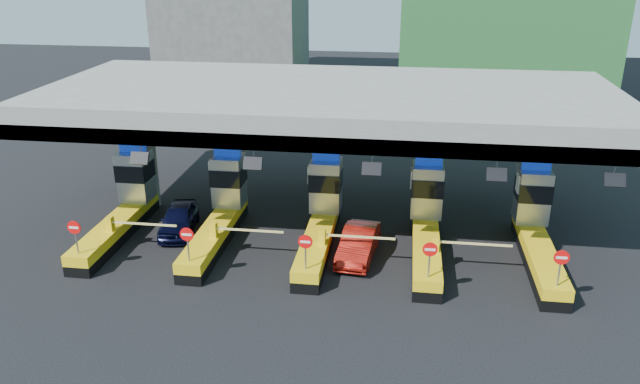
# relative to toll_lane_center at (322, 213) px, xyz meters

# --- Properties ---
(ground) EXTENTS (120.00, 120.00, 0.00)m
(ground) POSITION_rel_toll_lane_center_xyz_m (-0.00, -0.28, -1.40)
(ground) COLOR black
(ground) RESTS_ON ground
(toll_canopy) EXTENTS (28.00, 12.09, 7.00)m
(toll_canopy) POSITION_rel_toll_lane_center_xyz_m (-0.00, 2.59, 4.74)
(toll_canopy) COLOR slate
(toll_canopy) RESTS_ON ground
(toll_lane_far_left) EXTENTS (4.43, 8.00, 4.16)m
(toll_lane_far_left) POSITION_rel_toll_lane_center_xyz_m (-10.00, 0.00, 0.00)
(toll_lane_far_left) COLOR black
(toll_lane_far_left) RESTS_ON ground
(toll_lane_left) EXTENTS (4.43, 8.00, 4.16)m
(toll_lane_left) POSITION_rel_toll_lane_center_xyz_m (-5.00, 0.00, 0.00)
(toll_lane_left) COLOR black
(toll_lane_left) RESTS_ON ground
(toll_lane_center) EXTENTS (4.43, 8.00, 4.16)m
(toll_lane_center) POSITION_rel_toll_lane_center_xyz_m (0.00, 0.00, 0.00)
(toll_lane_center) COLOR black
(toll_lane_center) RESTS_ON ground
(toll_lane_right) EXTENTS (4.43, 8.00, 4.16)m
(toll_lane_right) POSITION_rel_toll_lane_center_xyz_m (5.00, 0.00, 0.00)
(toll_lane_right) COLOR black
(toll_lane_right) RESTS_ON ground
(toll_lane_far_right) EXTENTS (4.43, 8.00, 4.16)m
(toll_lane_far_right) POSITION_rel_toll_lane_center_xyz_m (10.00, 0.00, 0.00)
(toll_lane_far_right) COLOR black
(toll_lane_far_right) RESTS_ON ground
(van) EXTENTS (2.30, 4.27, 1.38)m
(van) POSITION_rel_toll_lane_center_xyz_m (-7.23, -0.08, -0.71)
(van) COLOR black
(van) RESTS_ON ground
(red_car) EXTENTS (1.88, 4.31, 1.38)m
(red_car) POSITION_rel_toll_lane_center_xyz_m (1.92, -1.61, -0.71)
(red_car) COLOR maroon
(red_car) RESTS_ON ground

